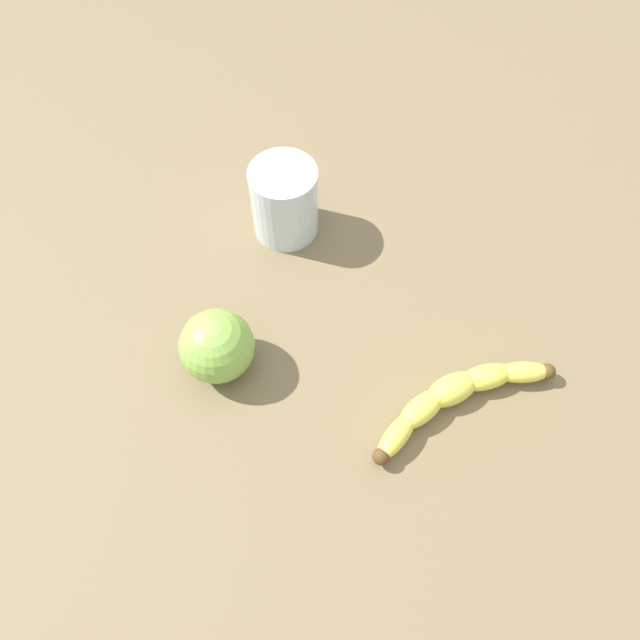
# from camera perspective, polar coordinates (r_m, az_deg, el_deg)

# --- Properties ---
(wooden_tabletop) EXTENTS (1.20, 1.20, 0.03)m
(wooden_tabletop) POSITION_cam_1_polar(r_m,az_deg,el_deg) (0.76, -0.41, 4.01)
(wooden_tabletop) COLOR brown
(wooden_tabletop) RESTS_ON ground
(banana) EXTENTS (0.21, 0.11, 0.03)m
(banana) POSITION_cam_1_polar(r_m,az_deg,el_deg) (0.66, 12.69, -6.97)
(banana) COLOR #EBDE4A
(banana) RESTS_ON wooden_tabletop
(smoothie_glass) EXTENTS (0.08, 0.08, 0.10)m
(smoothie_glass) POSITION_cam_1_polar(r_m,az_deg,el_deg) (0.75, -3.35, 11.05)
(smoothie_glass) COLOR silver
(smoothie_glass) RESTS_ON wooden_tabletop
(green_apple_fruit) EXTENTS (0.08, 0.08, 0.08)m
(green_apple_fruit) POSITION_cam_1_polar(r_m,az_deg,el_deg) (0.66, -9.67, -2.44)
(green_apple_fruit) COLOR #84B747
(green_apple_fruit) RESTS_ON wooden_tabletop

